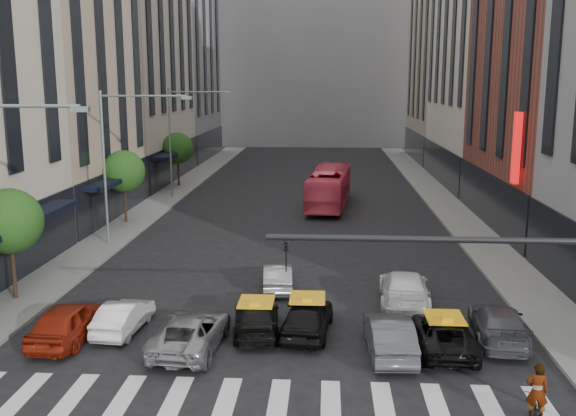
% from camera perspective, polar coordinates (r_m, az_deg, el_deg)
% --- Properties ---
extents(sidewalk_left, '(3.00, 96.00, 0.15)m').
position_cam_1_polar(sidewalk_left, '(49.37, -12.46, -0.30)').
color(sidewalk_left, slate).
rests_on(sidewalk_left, ground).
extents(sidewalk_right, '(3.00, 96.00, 0.15)m').
position_cam_1_polar(sidewalk_right, '(48.43, 14.72, -0.62)').
color(sidewalk_right, slate).
rests_on(sidewalk_right, ground).
extents(building_left_b, '(8.00, 16.00, 24.00)m').
position_cam_1_polar(building_left_b, '(48.46, -20.17, 13.27)').
color(building_left_b, tan).
rests_on(building_left_b, ground).
extents(building_left_d, '(8.00, 18.00, 30.00)m').
position_cam_1_polar(building_left_d, '(83.88, -9.95, 14.62)').
color(building_left_d, gray).
rests_on(building_left_d, ground).
extents(building_right_b, '(8.00, 18.00, 26.00)m').
position_cam_1_polar(building_right_b, '(46.17, 23.21, 14.45)').
color(building_right_b, brown).
rests_on(building_right_b, ground).
extents(building_right_d, '(8.00, 18.00, 28.00)m').
position_cam_1_polar(building_right_d, '(83.01, 14.30, 13.80)').
color(building_right_d, tan).
rests_on(building_right_d, ground).
extents(building_far, '(30.00, 10.00, 36.00)m').
position_cam_1_polar(building_far, '(101.89, 2.43, 15.81)').
color(building_far, gray).
rests_on(building_far, ground).
extents(tree_near, '(2.88, 2.88, 4.95)m').
position_cam_1_polar(tree_near, '(30.48, -23.52, -1.09)').
color(tree_near, black).
rests_on(tree_near, sidewalk_left).
extents(tree_mid, '(2.88, 2.88, 4.95)m').
position_cam_1_polar(tree_mid, '(45.10, -14.39, 3.16)').
color(tree_mid, black).
rests_on(tree_mid, sidewalk_left).
extents(tree_far, '(2.88, 2.88, 4.95)m').
position_cam_1_polar(tree_far, '(60.42, -9.78, 5.28)').
color(tree_far, black).
rests_on(tree_far, sidewalk_left).
extents(streetlamp_mid, '(5.38, 0.25, 9.00)m').
position_cam_1_polar(streetlamp_mid, '(38.63, -14.76, 5.24)').
color(streetlamp_mid, gray).
rests_on(streetlamp_mid, sidewalk_left).
extents(streetlamp_far, '(5.38, 0.25, 9.00)m').
position_cam_1_polar(streetlamp_far, '(54.01, -9.49, 7.02)').
color(streetlamp_far, gray).
rests_on(streetlamp_far, sidewalk_left).
extents(traffic_signal, '(10.10, 0.20, 6.00)m').
position_cam_1_polar(traffic_signal, '(17.31, 22.70, -7.01)').
color(traffic_signal, black).
rests_on(traffic_signal, ground).
extents(liberty_sign, '(0.30, 0.70, 4.00)m').
position_cam_1_polar(liberty_sign, '(38.20, 19.66, 5.04)').
color(liberty_sign, red).
rests_on(liberty_sign, ground).
extents(car_red, '(1.96, 4.45, 1.49)m').
position_cam_1_polar(car_red, '(25.86, -18.94, -9.55)').
color(car_red, maroon).
rests_on(car_red, ground).
extents(car_white_front, '(1.57, 3.82, 1.23)m').
position_cam_1_polar(car_white_front, '(26.22, -14.40, -9.31)').
color(car_white_front, silver).
rests_on(car_white_front, ground).
extents(car_silver, '(2.54, 4.96, 1.34)m').
position_cam_1_polar(car_silver, '(24.07, -8.66, -10.82)').
color(car_silver, gray).
rests_on(car_silver, ground).
extents(taxi_left, '(2.16, 4.45, 1.25)m').
position_cam_1_polar(taxi_left, '(25.29, -2.82, -9.70)').
color(taxi_left, black).
rests_on(taxi_left, ground).
extents(taxi_center, '(2.17, 4.43, 1.45)m').
position_cam_1_polar(taxi_center, '(25.11, 1.74, -9.60)').
color(taxi_center, black).
rests_on(taxi_center, ground).
extents(car_grey_mid, '(1.70, 4.38, 1.42)m').
position_cam_1_polar(car_grey_mid, '(23.66, 8.98, -11.11)').
color(car_grey_mid, '#404147').
rests_on(car_grey_mid, ground).
extents(taxi_right, '(2.13, 4.46, 1.23)m').
position_cam_1_polar(taxi_right, '(24.43, 13.67, -10.81)').
color(taxi_right, black).
rests_on(taxi_right, ground).
extents(car_grey_curb, '(2.40, 4.82, 1.34)m').
position_cam_1_polar(car_grey_curb, '(25.78, 18.21, -9.75)').
color(car_grey_curb, '#44464C').
rests_on(car_grey_curb, ground).
extents(car_row2_left, '(1.62, 3.85, 1.24)m').
position_cam_1_polar(car_row2_left, '(30.38, -0.93, -6.10)').
color(car_row2_left, '#A1A1A6').
rests_on(car_row2_left, ground).
extents(car_row2_right, '(2.42, 5.26, 1.49)m').
position_cam_1_polar(car_row2_right, '(28.74, 10.28, -7.04)').
color(car_row2_right, white).
rests_on(car_row2_right, ground).
extents(bus, '(3.65, 11.25, 3.08)m').
position_cam_1_polar(bus, '(50.29, 3.69, 1.84)').
color(bus, '#EE4661').
rests_on(bus, ground).
extents(motorcycle, '(0.89, 1.72, 0.86)m').
position_cam_1_polar(motorcycle, '(20.22, 21.11, -16.66)').
color(motorcycle, black).
rests_on(motorcycle, ground).
extents(rider, '(0.68, 0.52, 1.68)m').
position_cam_1_polar(rider, '(19.68, 21.38, -13.37)').
color(rider, gray).
rests_on(rider, motorcycle).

